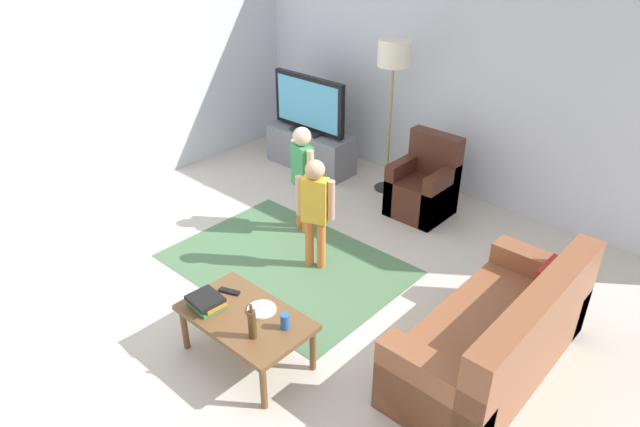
{
  "coord_description": "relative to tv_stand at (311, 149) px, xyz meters",
  "views": [
    {
      "loc": [
        2.96,
        -2.68,
        3.16
      ],
      "look_at": [
        0.0,
        0.6,
        0.65
      ],
      "focal_mm": 31.95,
      "sensor_mm": 36.0,
      "label": 1
    }
  ],
  "objects": [
    {
      "name": "tv_remote",
      "position": [
        1.74,
        -2.8,
        0.19
      ],
      "size": [
        0.18,
        0.11,
        0.02
      ],
      "primitive_type": "cube",
      "rotation": [
        0.0,
        0.0,
        0.37
      ],
      "color": "black",
      "rests_on": "coffee_table"
    },
    {
      "name": "area_rug",
      "position": [
        1.36,
        -1.81,
        -0.24
      ],
      "size": [
        2.2,
        1.6,
        0.01
      ],
      "primitive_type": "cube",
      "color": "#4C724C",
      "rests_on": "ground"
    },
    {
      "name": "child_center",
      "position": [
        1.58,
        -1.63,
        0.42
      ],
      "size": [
        0.35,
        0.22,
        1.11
      ],
      "color": "orange",
      "rests_on": "ground"
    },
    {
      "name": "soda_can",
      "position": [
        2.36,
        -2.8,
        0.24
      ],
      "size": [
        0.07,
        0.07,
        0.12
      ],
      "primitive_type": "cylinder",
      "color": "#2659B2",
      "rests_on": "coffee_table"
    },
    {
      "name": "coffee_table",
      "position": [
        2.04,
        -2.9,
        0.13
      ],
      "size": [
        1.0,
        0.6,
        0.42
      ],
      "color": "brown",
      "rests_on": "ground"
    },
    {
      "name": "tv",
      "position": [
        -0.0,
        -0.02,
        0.6
      ],
      "size": [
        1.1,
        0.28,
        0.71
      ],
      "color": "black",
      "rests_on": "tv_stand"
    },
    {
      "name": "ground",
      "position": [
        1.7,
        -2.3,
        -0.24
      ],
      "size": [
        7.8,
        7.8,
        0.0
      ],
      "primitive_type": "plane",
      "color": "beige"
    },
    {
      "name": "child_near_tv",
      "position": [
        1.03,
        -1.22,
        0.45
      ],
      "size": [
        0.37,
        0.2,
        1.15
      ],
      "color": "orange",
      "rests_on": "ground"
    },
    {
      "name": "couch",
      "position": [
        3.53,
        -1.74,
        0.05
      ],
      "size": [
        0.8,
        1.8,
        0.86
      ],
      "color": "brown",
      "rests_on": "ground"
    },
    {
      "name": "book_stack",
      "position": [
        1.75,
        -3.03,
        0.22
      ],
      "size": [
        0.27,
        0.24,
        0.09
      ],
      "color": "#388C4C",
      "rests_on": "coffee_table"
    },
    {
      "name": "armchair",
      "position": [
        1.76,
        -0.04,
        0.05
      ],
      "size": [
        0.6,
        0.6,
        0.9
      ],
      "color": "#472319",
      "rests_on": "ground"
    },
    {
      "name": "floor_lamp",
      "position": [
        1.11,
        0.15,
        1.3
      ],
      "size": [
        0.36,
        0.36,
        1.78
      ],
      "color": "#262626",
      "rests_on": "ground"
    },
    {
      "name": "plate",
      "position": [
        2.09,
        -2.78,
        0.18
      ],
      "size": [
        0.22,
        0.22,
        0.02
      ],
      "color": "white",
      "rests_on": "coffee_table"
    },
    {
      "name": "tv_stand",
      "position": [
        0.0,
        0.0,
        0.0
      ],
      "size": [
        1.2,
        0.44,
        0.5
      ],
      "color": "slate",
      "rests_on": "ground"
    },
    {
      "name": "wall_back",
      "position": [
        1.7,
        0.7,
        1.11
      ],
      "size": [
        6.0,
        0.12,
        2.7
      ],
      "primitive_type": "cube",
      "color": "silver",
      "rests_on": "ground"
    },
    {
      "name": "bottle",
      "position": [
        2.26,
        -3.02,
        0.29
      ],
      "size": [
        0.06,
        0.06,
        0.28
      ],
      "color": "#4C3319",
      "rests_on": "coffee_table"
    },
    {
      "name": "wall_left",
      "position": [
        -1.3,
        -2.3,
        1.11
      ],
      "size": [
        0.12,
        6.0,
        2.7
      ],
      "primitive_type": "cube",
      "color": "silver",
      "rests_on": "ground"
    }
  ]
}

